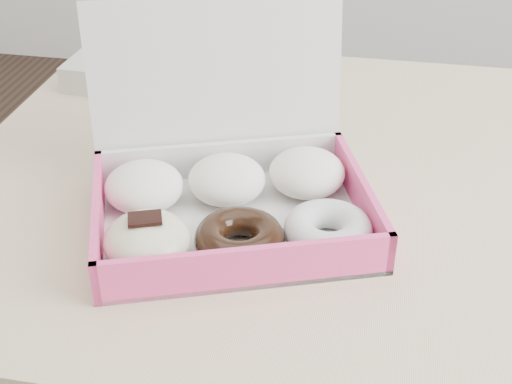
# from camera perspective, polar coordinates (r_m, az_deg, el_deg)

# --- Properties ---
(table) EXTENTS (1.20, 0.80, 0.75)m
(table) POSITION_cam_1_polar(r_m,az_deg,el_deg) (0.97, 12.42, -3.22)
(table) COLOR tan
(table) RESTS_ON ground
(donut_box) EXTENTS (0.38, 0.35, 0.23)m
(donut_box) POSITION_cam_1_polar(r_m,az_deg,el_deg) (0.82, -2.28, -0.06)
(donut_box) COLOR silver
(donut_box) RESTS_ON table
(newspapers) EXTENTS (0.27, 0.22, 0.04)m
(newspapers) POSITION_cam_1_polar(r_m,az_deg,el_deg) (1.20, -7.57, 10.14)
(newspapers) COLOR beige
(newspapers) RESTS_ON table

